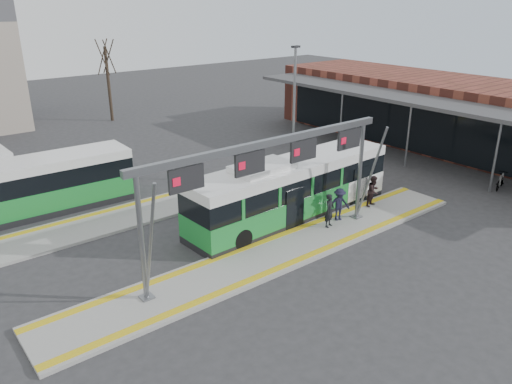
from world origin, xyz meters
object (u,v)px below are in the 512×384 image
passenger_b (373,191)px  passenger_c (339,204)px  passenger_a (330,210)px  gantry (272,163)px  hero_bus (291,190)px

passenger_b → passenger_c: 2.86m
passenger_c → passenger_a: bearing=-141.4°
passenger_a → passenger_c: size_ratio=1.00×
gantry → passenger_a: size_ratio=7.59×
gantry → passenger_b: bearing=3.9°
passenger_b → passenger_c: size_ratio=1.00×
passenger_a → passenger_c: bearing=-2.7°
hero_bus → passenger_c: size_ratio=7.15×
passenger_a → passenger_b: 3.83m
hero_bus → passenger_c: 2.56m
hero_bus → passenger_c: (1.45, -2.05, -0.52)m
hero_bus → passenger_b: bearing=-26.0°
passenger_b → passenger_c: passenger_c is taller
hero_bus → passenger_c: hero_bus is taller
hero_bus → passenger_a: 2.39m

